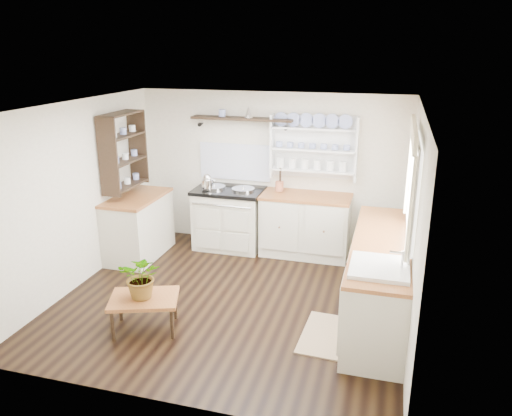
% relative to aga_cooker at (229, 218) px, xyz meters
% --- Properties ---
extents(floor, '(4.00, 3.80, 0.01)m').
position_rel_aga_cooker_xyz_m(floor, '(0.55, -1.57, -0.46)').
color(floor, black).
rests_on(floor, ground).
extents(wall_back, '(4.00, 0.02, 2.30)m').
position_rel_aga_cooker_xyz_m(wall_back, '(0.55, 0.33, 0.69)').
color(wall_back, beige).
rests_on(wall_back, ground).
extents(wall_right, '(0.02, 3.80, 2.30)m').
position_rel_aga_cooker_xyz_m(wall_right, '(2.55, -1.57, 0.69)').
color(wall_right, beige).
rests_on(wall_right, ground).
extents(wall_left, '(0.02, 3.80, 2.30)m').
position_rel_aga_cooker_xyz_m(wall_left, '(-1.45, -1.57, 0.69)').
color(wall_left, beige).
rests_on(wall_left, ground).
extents(ceiling, '(4.00, 3.80, 0.01)m').
position_rel_aga_cooker_xyz_m(ceiling, '(0.55, -1.57, 1.84)').
color(ceiling, white).
rests_on(ceiling, wall_back).
extents(window, '(0.08, 1.55, 1.22)m').
position_rel_aga_cooker_xyz_m(window, '(2.50, -1.42, 1.10)').
color(window, white).
rests_on(window, wall_right).
extents(aga_cooker, '(1.02, 0.71, 0.94)m').
position_rel_aga_cooker_xyz_m(aga_cooker, '(0.00, 0.00, 0.00)').
color(aga_cooker, beige).
rests_on(aga_cooker, floor).
extents(back_cabinets, '(1.27, 0.63, 0.90)m').
position_rel_aga_cooker_xyz_m(back_cabinets, '(1.15, 0.03, -0.00)').
color(back_cabinets, beige).
rests_on(back_cabinets, floor).
extents(right_cabinets, '(0.62, 2.43, 0.90)m').
position_rel_aga_cooker_xyz_m(right_cabinets, '(2.25, -1.47, -0.00)').
color(right_cabinets, beige).
rests_on(right_cabinets, floor).
extents(belfast_sink, '(0.55, 0.60, 0.45)m').
position_rel_aga_cooker_xyz_m(belfast_sink, '(2.25, -2.22, 0.34)').
color(belfast_sink, white).
rests_on(belfast_sink, right_cabinets).
extents(left_cabinets, '(0.62, 1.13, 0.90)m').
position_rel_aga_cooker_xyz_m(left_cabinets, '(-1.15, -0.67, -0.00)').
color(left_cabinets, beige).
rests_on(left_cabinets, floor).
extents(plate_rack, '(1.20, 0.22, 0.90)m').
position_rel_aga_cooker_xyz_m(plate_rack, '(1.20, 0.29, 1.09)').
color(plate_rack, white).
rests_on(plate_rack, wall_back).
extents(high_shelf, '(1.50, 0.29, 0.16)m').
position_rel_aga_cooker_xyz_m(high_shelf, '(0.15, 0.21, 1.45)').
color(high_shelf, black).
rests_on(high_shelf, wall_back).
extents(left_shelving, '(0.28, 0.80, 1.05)m').
position_rel_aga_cooker_xyz_m(left_shelving, '(-1.29, -0.67, 1.09)').
color(left_shelving, black).
rests_on(left_shelving, wall_left).
extents(kettle, '(0.17, 0.17, 0.21)m').
position_rel_aga_cooker_xyz_m(kettle, '(-0.28, -0.12, 0.57)').
color(kettle, silver).
rests_on(kettle, aga_cooker).
extents(utensil_crock, '(0.12, 0.12, 0.14)m').
position_rel_aga_cooker_xyz_m(utensil_crock, '(0.74, 0.11, 0.52)').
color(utensil_crock, '#AD5E3F').
rests_on(utensil_crock, back_cabinets).
extents(center_table, '(0.83, 0.71, 0.38)m').
position_rel_aga_cooker_xyz_m(center_table, '(-0.13, -2.46, -0.12)').
color(center_table, brown).
rests_on(center_table, floor).
extents(potted_plant, '(0.49, 0.44, 0.49)m').
position_rel_aga_cooker_xyz_m(potted_plant, '(-0.13, -2.46, 0.17)').
color(potted_plant, '#3F7233').
rests_on(potted_plant, center_table).
extents(floor_rug, '(0.59, 0.87, 0.02)m').
position_rel_aga_cooker_xyz_m(floor_rug, '(1.79, -2.07, -0.45)').
color(floor_rug, '#897950').
rests_on(floor_rug, floor).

